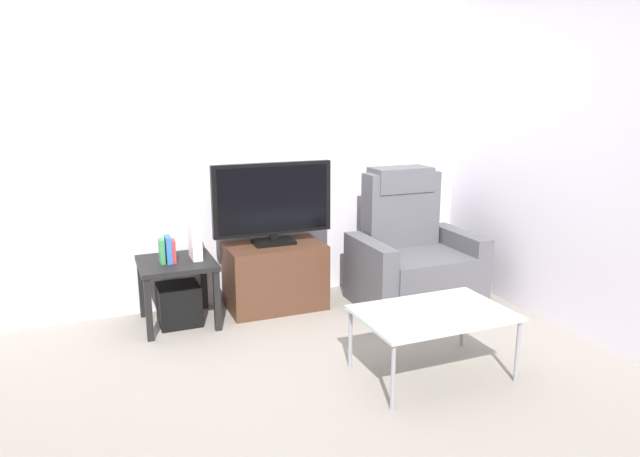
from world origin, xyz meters
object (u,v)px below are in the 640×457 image
(book_middle, at_px, (168,249))
(game_console, at_px, (195,239))
(tv_stand, at_px, (275,276))
(subwoofer_box, at_px, (179,304))
(coffee_table, at_px, (433,316))
(side_table, at_px, (177,271))
(cell_phone, at_px, (443,312))
(book_leftmost, at_px, (162,251))
(book_rightmost, at_px, (173,251))
(television, at_px, (273,202))
(recliner_armchair, at_px, (412,256))

(book_middle, relative_size, game_console, 0.67)
(tv_stand, bearing_deg, subwoofer_box, -176.32)
(subwoofer_box, height_order, coffee_table, coffee_table)
(book_middle, height_order, game_console, game_console)
(side_table, distance_m, game_console, 0.27)
(book_middle, relative_size, cell_phone, 1.30)
(book_leftmost, xyz_separation_m, coffee_table, (1.40, -1.37, -0.19))
(tv_stand, distance_m, coffee_table, 1.54)
(side_table, bearing_deg, book_rightmost, -139.16)
(television, bearing_deg, book_middle, -173.86)
(book_rightmost, bearing_deg, book_middle, 180.00)
(tv_stand, height_order, television, television)
(coffee_table, bearing_deg, subwoofer_box, 133.01)
(side_table, distance_m, book_rightmost, 0.16)
(side_table, bearing_deg, recliner_armchair, -6.56)
(book_leftmost, relative_size, cell_phone, 1.18)
(subwoofer_box, xyz_separation_m, game_console, (0.15, 0.01, 0.48))
(cell_phone, bearing_deg, coffee_table, 172.67)
(book_leftmost, height_order, game_console, game_console)
(subwoofer_box, distance_m, book_leftmost, 0.44)
(subwoofer_box, height_order, book_leftmost, book_leftmost)
(television, height_order, subwoofer_box, television)
(coffee_table, bearing_deg, television, 109.97)
(book_leftmost, height_order, book_middle, book_middle)
(tv_stand, distance_m, book_rightmost, 0.85)
(book_middle, bearing_deg, game_console, 8.59)
(television, xyz_separation_m, recliner_armchair, (1.09, -0.28, -0.49))
(book_middle, bearing_deg, book_rightmost, 0.00)
(tv_stand, distance_m, television, 0.60)
(side_table, bearing_deg, book_leftmost, -168.69)
(game_console, distance_m, cell_phone, 1.89)
(recliner_armchair, xyz_separation_m, cell_phone, (-0.52, -1.22, 0.04))
(television, bearing_deg, book_rightmost, -173.63)
(book_rightmost, bearing_deg, tv_stand, 5.01)
(game_console, xyz_separation_m, coffee_table, (1.16, -1.40, -0.25))
(television, xyz_separation_m, game_console, (-0.62, -0.06, -0.23))
(tv_stand, bearing_deg, television, 90.00)
(book_leftmost, distance_m, book_rightmost, 0.08)
(recliner_armchair, xyz_separation_m, book_rightmost, (-1.89, 0.19, 0.20))
(side_table, xyz_separation_m, book_rightmost, (-0.02, -0.02, 0.16))
(subwoofer_box, relative_size, book_leftmost, 1.69)
(game_console, bearing_deg, book_middle, -171.41)
(side_table, distance_m, cell_phone, 1.97)
(subwoofer_box, distance_m, book_rightmost, 0.42)
(coffee_table, bearing_deg, game_console, 129.45)
(recliner_armchair, relative_size, book_leftmost, 6.09)
(television, height_order, coffee_table, television)
(recliner_armchair, bearing_deg, book_rightmost, 167.18)
(subwoofer_box, bearing_deg, tv_stand, 3.68)
(television, xyz_separation_m, coffee_table, (0.53, -1.46, -0.48))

